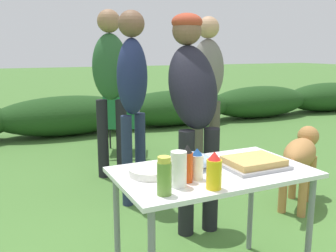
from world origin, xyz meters
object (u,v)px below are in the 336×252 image
at_px(paper_cup_stack, 179,169).
at_px(standing_person_in_dark_puffer, 132,87).
at_px(food_tray, 253,163).
at_px(mixing_bowl, 190,160).
at_px(mayo_bottle, 197,165).
at_px(hot_sauce_bottle, 187,164).
at_px(standing_person_in_olive_jacket, 193,97).
at_px(camp_chair_green_behind_table, 122,121).
at_px(standing_person_with_beanie, 207,82).
at_px(mustard_bottle, 214,171).
at_px(standing_person_in_navy_coat, 110,78).
at_px(plate_stack, 151,172).
at_px(relish_jar, 164,176).
at_px(folding_table, 213,183).
at_px(dog, 301,155).

height_order(paper_cup_stack, standing_person_in_dark_puffer, standing_person_in_dark_puffer).
height_order(food_tray, mixing_bowl, mixing_bowl).
relative_size(mayo_bottle, hot_sauce_bottle, 0.84).
bearing_deg(standing_person_in_olive_jacket, hot_sauce_bottle, -116.65).
bearing_deg(camp_chair_green_behind_table, standing_person_with_beanie, -41.49).
height_order(mustard_bottle, standing_person_in_navy_coat, standing_person_in_navy_coat).
bearing_deg(plate_stack, relish_jar, -99.45).
distance_m(folding_table, mixing_bowl, 0.18).
bearing_deg(mixing_bowl, mayo_bottle, -107.58).
xyz_separation_m(mayo_bottle, relish_jar, (-0.24, -0.12, 0.01)).
xyz_separation_m(food_tray, mixing_bowl, (-0.34, 0.15, 0.02)).
distance_m(standing_person_in_olive_jacket, dog, 1.23).
distance_m(plate_stack, mustard_bottle, 0.38).
bearing_deg(folding_table, mustard_bottle, -121.18).
bearing_deg(hot_sauce_bottle, dog, 27.21).
height_order(food_tray, standing_person_in_navy_coat, standing_person_in_navy_coat).
bearing_deg(relish_jar, plate_stack, 80.55).
bearing_deg(dog, plate_stack, -103.47).
bearing_deg(folding_table, standing_person_in_olive_jacket, 69.23).
height_order(hot_sauce_bottle, dog, hot_sauce_bottle).
bearing_deg(camp_chair_green_behind_table, standing_person_in_dark_puffer, -81.51).
xyz_separation_m(standing_person_with_beanie, standing_person_in_navy_coat, (-0.98, 0.38, 0.04)).
height_order(hot_sauce_bottle, standing_person_with_beanie, standing_person_with_beanie).
height_order(relish_jar, camp_chair_green_behind_table, relish_jar).
distance_m(standing_person_in_navy_coat, camp_chair_green_behind_table, 1.13).
relative_size(food_tray, mustard_bottle, 1.87).
bearing_deg(standing_person_in_navy_coat, standing_person_in_dark_puffer, -65.72).
bearing_deg(standing_person_in_navy_coat, camp_chair_green_behind_table, 91.91).
height_order(hot_sauce_bottle, camp_chair_green_behind_table, hot_sauce_bottle).
bearing_deg(food_tray, mixing_bowl, 156.13).
distance_m(mustard_bottle, camp_chair_green_behind_table, 3.37).
distance_m(food_tray, dog, 1.41).
bearing_deg(standing_person_in_navy_coat, relish_jar, -74.47).
distance_m(mixing_bowl, relish_jar, 0.44).
relative_size(standing_person_in_navy_coat, camp_chair_green_behind_table, 2.19).
relative_size(folding_table, mixing_bowl, 4.43).
xyz_separation_m(food_tray, standing_person_in_dark_puffer, (-0.21, 1.47, 0.32)).
bearing_deg(dog, mayo_bottle, -96.27).
height_order(mixing_bowl, mayo_bottle, mayo_bottle).
xyz_separation_m(standing_person_in_dark_puffer, camp_chair_green_behind_table, (0.42, 1.63, -0.62)).
relative_size(relish_jar, standing_person_in_navy_coat, 0.10).
relative_size(plate_stack, hot_sauce_bottle, 1.17).
bearing_deg(standing_person_with_beanie, relish_jar, -122.86).
distance_m(folding_table, standing_person_in_navy_coat, 2.24).
bearing_deg(mixing_bowl, camp_chair_green_behind_table, 79.49).
height_order(food_tray, standing_person_in_olive_jacket, standing_person_in_olive_jacket).
distance_m(hot_sauce_bottle, standing_person_with_beanie, 2.31).
distance_m(hot_sauce_bottle, standing_person_in_olive_jacket, 1.04).
bearing_deg(camp_chair_green_behind_table, mixing_bowl, -77.67).
bearing_deg(camp_chair_green_behind_table, folding_table, -75.56).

